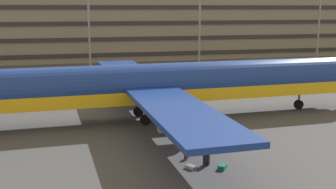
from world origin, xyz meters
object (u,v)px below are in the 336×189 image
(suitcase_small, at_px, (191,167))
(backpack_silver, at_px, (186,156))
(suitcase_scuffed, at_px, (222,167))
(airliner, at_px, (153,85))
(suitcase_purple, at_px, (206,158))

(suitcase_small, xyz_separation_m, backpack_silver, (0.15, 1.63, 0.13))
(suitcase_scuffed, bearing_deg, airliner, 97.97)
(suitcase_purple, xyz_separation_m, backpack_silver, (-0.96, 1.26, -0.20))
(suitcase_purple, bearing_deg, suitcase_scuffed, -49.93)
(airliner, bearing_deg, suitcase_scuffed, -82.03)
(airliner, distance_m, suitcase_scuffed, 13.01)
(airliner, relative_size, suitcase_purple, 42.90)
(airliner, height_order, suitcase_purple, airliner)
(suitcase_purple, relative_size, backpack_silver, 1.88)
(airliner, xyz_separation_m, suitcase_purple, (1.01, -11.66, -2.67))
(airliner, distance_m, backpack_silver, 10.79)
(suitcase_purple, distance_m, backpack_silver, 1.60)
(suitcase_purple, distance_m, suitcase_small, 1.22)
(suitcase_scuffed, distance_m, backpack_silver, 2.74)
(suitcase_scuffed, bearing_deg, backpack_silver, 128.53)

